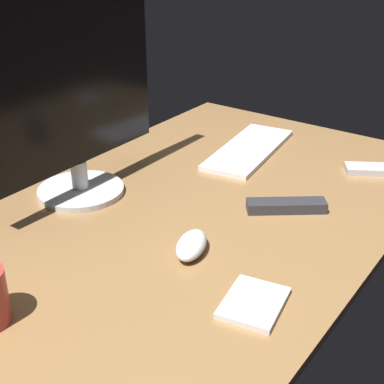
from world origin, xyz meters
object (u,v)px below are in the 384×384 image
keyboard (249,149)px  computer_mouse (191,245)px  tv_remote (286,206)px  media_remote (380,169)px  monitor (71,91)px  notepad (254,303)px

keyboard → computer_mouse: 55.09cm
keyboard → tv_remote: size_ratio=2.05×
computer_mouse → media_remote: (59.83, -17.52, -0.98)cm
keyboard → monitor: bearing=148.9°
keyboard → computer_mouse: size_ratio=3.35×
keyboard → media_remote: size_ratio=2.08×
monitor → media_remote: monitor is taller
tv_remote → computer_mouse: bearing=-142.8°
keyboard → notepad: 69.46cm
media_remote → monitor: bearing=-166.5°
monitor → computer_mouse: (-5.94, -37.11, -23.44)cm
media_remote → tv_remote: size_ratio=0.99×
keyboard → media_remote: bearing=-85.8°
media_remote → notepad: media_remote is taller
media_remote → computer_mouse: bearing=-137.4°
tv_remote → notepad: 35.89cm
notepad → tv_remote: bearing=18.1°
keyboard → notepad: keyboard is taller
monitor → tv_remote: 54.65cm
media_remote → tv_remote: media_remote is taller
monitor → tv_remote: bearing=-64.7°
keyboard → computer_mouse: (-52.26, -17.38, 1.20)cm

